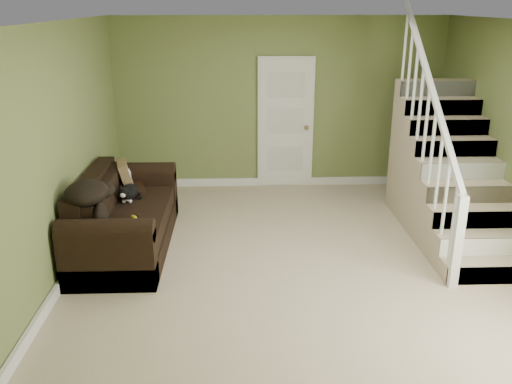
{
  "coord_description": "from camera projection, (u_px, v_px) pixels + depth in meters",
  "views": [
    {
      "loc": [
        -0.65,
        -5.5,
        2.79
      ],
      "look_at": [
        -0.44,
        0.37,
        0.71
      ],
      "focal_mm": 38.0,
      "sensor_mm": 36.0,
      "label": 1
    }
  ],
  "objects": [
    {
      "name": "cat",
      "position": [
        129.0,
        193.0,
        6.61
      ],
      "size": [
        0.26,
        0.54,
        0.26
      ],
      "rotation": [
        0.0,
        0.0,
        -0.12
      ],
      "color": "black",
      "rests_on": "sofa"
    },
    {
      "name": "banana",
      "position": [
        134.0,
        218.0,
        6.03
      ],
      "size": [
        0.14,
        0.18,
        0.05
      ],
      "primitive_type": "ellipsoid",
      "rotation": [
        0.0,
        0.0,
        0.54
      ],
      "color": "yellow",
      "rests_on": "sofa"
    },
    {
      "name": "staircase",
      "position": [
        445.0,
        179.0,
        6.9
      ],
      "size": [
        1.0,
        2.51,
        2.82
      ],
      "color": "tan",
      "rests_on": "floor"
    },
    {
      "name": "side_table",
      "position": [
        126.0,
        205.0,
        7.02
      ],
      "size": [
        0.59,
        0.59,
        0.78
      ],
      "rotation": [
        0.0,
        0.0,
        0.33
      ],
      "color": "black",
      "rests_on": "floor"
    },
    {
      "name": "wall_back",
      "position": [
        279.0,
        104.0,
        8.29
      ],
      "size": [
        5.0,
        0.04,
        2.6
      ],
      "primitive_type": "cube",
      "color": "olive",
      "rests_on": "floor"
    },
    {
      "name": "throw_blanket",
      "position": [
        86.0,
        193.0,
        5.61
      ],
      "size": [
        0.52,
        0.64,
        0.24
      ],
      "primitive_type": "ellipsoid",
      "rotation": [
        0.0,
        0.0,
        -0.16
      ],
      "color": "black",
      "rests_on": "sofa"
    },
    {
      "name": "baseboard_back",
      "position": [
        278.0,
        181.0,
        8.68
      ],
      "size": [
        5.0,
        0.04,
        0.12
      ],
      "primitive_type": "cube",
      "color": "white",
      "rests_on": "floor"
    },
    {
      "name": "floor",
      "position": [
        296.0,
        262.0,
        6.14
      ],
      "size": [
        5.0,
        5.5,
        0.01
      ],
      "primitive_type": "cube",
      "color": "tan",
      "rests_on": "ground"
    },
    {
      "name": "door",
      "position": [
        286.0,
        123.0,
        8.35
      ],
      "size": [
        0.86,
        0.12,
        2.02
      ],
      "color": "white",
      "rests_on": "floor"
    },
    {
      "name": "ceiling",
      "position": [
        303.0,
        22.0,
        5.27
      ],
      "size": [
        5.0,
        5.5,
        0.01
      ],
      "primitive_type": "cube",
      "color": "white",
      "rests_on": "wall_back"
    },
    {
      "name": "wall_front",
      "position": [
        352.0,
        275.0,
        3.11
      ],
      "size": [
        5.0,
        0.04,
        2.6
      ],
      "primitive_type": "cube",
      "color": "olive",
      "rests_on": "floor"
    },
    {
      "name": "baseboard_right",
      "position": [
        511.0,
        253.0,
        6.2
      ],
      "size": [
        0.04,
        5.5,
        0.12
      ],
      "primitive_type": "cube",
      "color": "white",
      "rests_on": "floor"
    },
    {
      "name": "baseboard_left",
      "position": [
        75.0,
        260.0,
        6.03
      ],
      "size": [
        0.04,
        5.5,
        0.12
      ],
      "primitive_type": "cube",
      "color": "white",
      "rests_on": "floor"
    },
    {
      "name": "throw_pillow",
      "position": [
        126.0,
        177.0,
        6.88
      ],
      "size": [
        0.3,
        0.46,
        0.43
      ],
      "primitive_type": "cube",
      "rotation": [
        0.0,
        -0.24,
        0.24
      ],
      "color": "#442C1B",
      "rests_on": "sofa"
    },
    {
      "name": "sofa",
      "position": [
        123.0,
        220.0,
        6.4
      ],
      "size": [
        0.97,
        2.24,
        0.88
      ],
      "color": "black",
      "rests_on": "floor"
    },
    {
      "name": "wall_left",
      "position": [
        59.0,
        153.0,
        5.62
      ],
      "size": [
        0.04,
        5.5,
        2.6
      ],
      "primitive_type": "cube",
      "color": "olive",
      "rests_on": "floor"
    }
  ]
}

